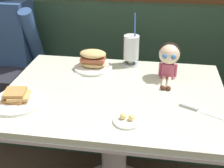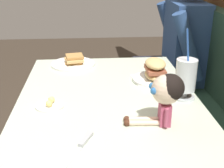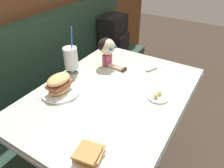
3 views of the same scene
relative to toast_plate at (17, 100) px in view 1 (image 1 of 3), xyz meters
The scene contains 9 objects.
booth_bench 1.01m from the toast_plate, 61.60° to the left, with size 2.60×0.48×1.00m.
diner_table 0.51m from the toast_plate, 21.72° to the left, with size 1.11×0.81×0.74m.
toast_plate is the anchor object (origin of this frame).
milkshake_glass 0.71m from the toast_plate, 46.41° to the left, with size 0.10×0.10×0.32m.
sandwich_plate 0.50m from the toast_plate, 56.79° to the left, with size 0.22×0.22×0.12m.
butter_saucer 0.53m from the toast_plate, ahead, with size 0.12×0.12×0.04m.
butter_knife 0.82m from the toast_plate, ahead, with size 0.22×0.12×0.01m.
seated_doll 0.80m from the toast_plate, 27.87° to the left, with size 0.12×0.22×0.20m.
diner_patron 0.87m from the toast_plate, 120.63° to the left, with size 0.55×0.48×0.81m.
Camera 1 is at (0.19, -1.10, 1.48)m, focal length 47.78 mm.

